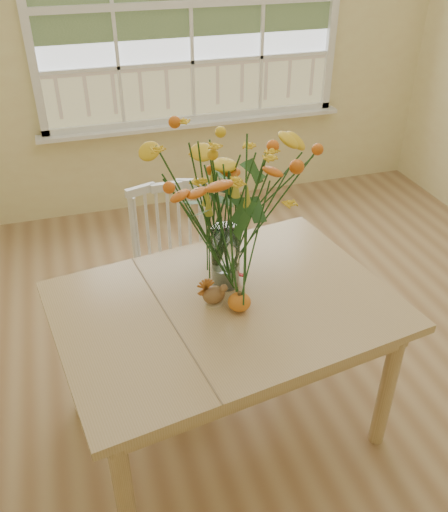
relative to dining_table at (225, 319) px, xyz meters
name	(u,v)px	position (x,y,z in m)	size (l,w,h in m)	color
floor	(301,382)	(0.47, 0.14, -0.65)	(4.00, 4.50, 0.01)	#966E48
wall_back	(190,33)	(0.47, 2.39, 0.70)	(4.00, 0.02, 2.70)	beige
window	(191,7)	(0.47, 2.35, 0.88)	(2.42, 0.12, 1.74)	silver
dining_table	(225,319)	(0.00, 0.00, 0.00)	(1.51, 1.18, 0.74)	tan
windsor_chair	(174,261)	(-0.07, 0.70, -0.13)	(0.43, 0.41, 0.92)	white
flower_vase	(226,199)	(0.04, 0.13, 0.51)	(0.58, 0.58, 0.69)	white
pumpkin	(239,303)	(0.04, -0.06, 0.13)	(0.09, 0.09, 0.07)	orange
turkey_figurine	(214,295)	(-0.05, 0.00, 0.14)	(0.10, 0.08, 0.12)	#CCB78C
dark_gourd	(223,272)	(0.04, 0.17, 0.13)	(0.13, 0.09, 0.07)	#38160F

